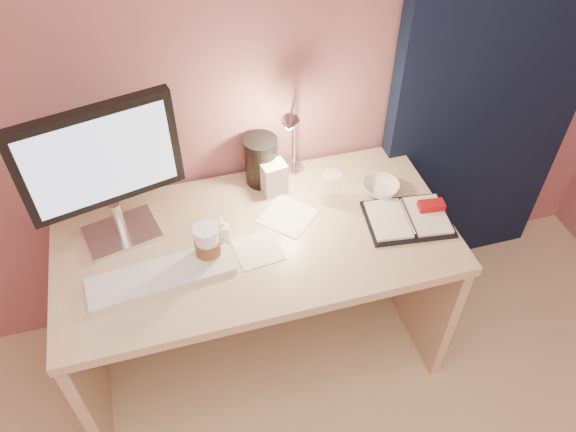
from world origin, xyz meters
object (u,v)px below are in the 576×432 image
object	(u,v)px
dark_jar	(261,163)
clear_cup	(331,188)
keyboard	(161,275)
desk	(253,262)
monitor	(101,166)
planner	(410,217)
lotion_bottle	(223,229)
bowl	(381,188)
desk_lamp	(310,136)
coffee_cup	(208,244)
product_box	(274,178)

from	to	relation	value
dark_jar	clear_cup	bearing A→B (deg)	-39.48
clear_cup	keyboard	bearing A→B (deg)	-163.30
desk	keyboard	size ratio (longest dim) A/B	2.92
monitor	planner	xyz separation A→B (m)	(1.01, -0.21, -0.31)
lotion_bottle	dark_jar	bearing A→B (deg)	52.21
clear_cup	bowl	bearing A→B (deg)	-2.20
bowl	desk_lamp	distance (m)	0.34
desk	coffee_cup	bearing A→B (deg)	-143.95
keyboard	lotion_bottle	distance (m)	0.26
desk	coffee_cup	distance (m)	0.36
product_box	desk_lamp	world-z (taller)	desk_lamp
keyboard	desk	bearing A→B (deg)	21.14
desk	coffee_cup	xyz separation A→B (m)	(-0.17, -0.13, 0.29)
desk	monitor	distance (m)	0.71
keyboard	desk_lamp	size ratio (longest dim) A/B	1.36
bowl	clear_cup	bearing A→B (deg)	177.80
bowl	product_box	world-z (taller)	product_box
planner	dark_jar	world-z (taller)	dark_jar
coffee_cup	product_box	world-z (taller)	coffee_cup
desk	clear_cup	size ratio (longest dim) A/B	10.95
desk	product_box	size ratio (longest dim) A/B	10.47
lotion_bottle	product_box	bearing A→B (deg)	39.24
dark_jar	product_box	size ratio (longest dim) A/B	1.32
desk	lotion_bottle	size ratio (longest dim) A/B	14.39
planner	product_box	xyz separation A→B (m)	(-0.43, 0.28, 0.06)
clear_cup	product_box	world-z (taller)	product_box
keyboard	coffee_cup	bearing A→B (deg)	9.52
product_box	monitor	bearing A→B (deg)	177.98
clear_cup	dark_jar	xyz separation A→B (m)	(-0.22, 0.18, 0.02)
clear_cup	bowl	distance (m)	0.20
coffee_cup	clear_cup	bearing A→B (deg)	17.31
desk_lamp	dark_jar	bearing A→B (deg)	-175.34
dark_jar	monitor	bearing A→B (deg)	-164.82
bowl	monitor	bearing A→B (deg)	177.58
keyboard	dark_jar	bearing A→B (deg)	35.51
coffee_cup	bowl	distance (m)	0.70
desk	coffee_cup	size ratio (longest dim) A/B	10.00
coffee_cup	monitor	bearing A→B (deg)	146.40
lotion_bottle	desk_lamp	xyz separation A→B (m)	(0.37, 0.21, 0.17)
keyboard	bowl	size ratio (longest dim) A/B	3.41
planner	bowl	xyz separation A→B (m)	(-0.05, 0.17, 0.01)
monitor	clear_cup	size ratio (longest dim) A/B	4.18
bowl	product_box	bearing A→B (deg)	163.44
monitor	bowl	distance (m)	1.01
monitor	planner	bearing A→B (deg)	-24.71
lotion_bottle	dark_jar	xyz separation A→B (m)	(0.20, 0.26, 0.04)
keyboard	planner	xyz separation A→B (m)	(0.90, 0.02, 0.00)
desk	dark_jar	xyz separation A→B (m)	(0.10, 0.21, 0.31)
bowl	product_box	distance (m)	0.41
monitor	planner	size ratio (longest dim) A/B	1.64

